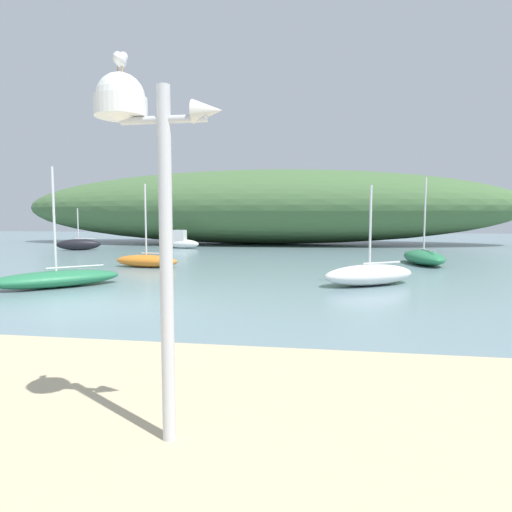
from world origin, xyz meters
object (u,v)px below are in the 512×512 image
sailboat_west_reach (369,275)px  seagull_on_radar (120,59)px  mast_structure (139,147)px  sailboat_centre_water (79,244)px  sailboat_outer_mooring (147,260)px  sailboat_by_sandbar (423,257)px  sailboat_mid_channel (56,278)px  motorboat_off_point (182,242)px

sailboat_west_reach → seagull_on_radar: bearing=-106.5°
mast_structure → seagull_on_radar: 0.78m
sailboat_centre_water → sailboat_outer_mooring: (9.23, -9.61, -0.10)m
sailboat_by_sandbar → sailboat_centre_water: (-22.19, 6.37, 0.05)m
sailboat_mid_channel → motorboat_off_point: size_ratio=1.49×
sailboat_by_sandbar → motorboat_off_point: bearing=148.8°
seagull_on_radar → sailboat_west_reach: 12.15m
seagull_on_radar → motorboat_off_point: size_ratio=0.11×
sailboat_by_sandbar → sailboat_centre_water: 23.09m
seagull_on_radar → motorboat_off_point: bearing=107.7°
sailboat_mid_channel → sailboat_by_sandbar: (13.49, 9.29, 0.07)m
seagull_on_radar → sailboat_centre_water: seagull_on_radar is taller
sailboat_mid_channel → sailboat_by_sandbar: 16.38m
mast_structure → motorboat_off_point: mast_structure is taller
sailboat_by_sandbar → sailboat_centre_water: size_ratio=1.38×
sailboat_by_sandbar → sailboat_west_reach: bearing=-114.7°
seagull_on_radar → sailboat_outer_mooring: size_ratio=0.08×
sailboat_mid_channel → seagull_on_radar: bearing=-53.1°
mast_structure → motorboat_off_point: bearing=108.0°
seagull_on_radar → sailboat_west_reach: (3.33, 11.21, -3.28)m
motorboat_off_point → sailboat_outer_mooring: 12.88m
sailboat_by_sandbar → sailboat_outer_mooring: sailboat_by_sandbar is taller
sailboat_mid_channel → sailboat_outer_mooring: bearing=85.0°
sailboat_west_reach → motorboat_off_point: (-12.19, 16.60, 0.15)m
sailboat_by_sandbar → sailboat_outer_mooring: (-12.96, -3.24, -0.05)m
sailboat_mid_channel → motorboat_off_point: 18.78m
sailboat_centre_water → sailboat_outer_mooring: size_ratio=0.80×
motorboat_off_point → sailboat_outer_mooring: size_ratio=0.69×
sailboat_west_reach → sailboat_centre_water: (-18.88, 13.58, 0.05)m
seagull_on_radar → sailboat_mid_channel: sailboat_mid_channel is taller
sailboat_by_sandbar → sailboat_west_reach: (-3.32, -7.21, -0.00)m
sailboat_mid_channel → sailboat_west_reach: bearing=11.5°
mast_structure → sailboat_centre_water: bearing=122.3°
sailboat_centre_water → motorboat_off_point: bearing=24.3°
sailboat_by_sandbar → sailboat_outer_mooring: bearing=-166.0°
sailboat_mid_channel → motorboat_off_point: sailboat_mid_channel is taller
sailboat_west_reach → motorboat_off_point: bearing=126.3°
mast_structure → sailboat_west_reach: size_ratio=0.91×
mast_structure → sailboat_centre_water: size_ratio=1.08×
mast_structure → sailboat_centre_water: (-15.71, 24.81, -2.46)m
sailboat_west_reach → motorboat_off_point: size_ratio=1.38×
mast_structure → sailboat_by_sandbar: size_ratio=0.78×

